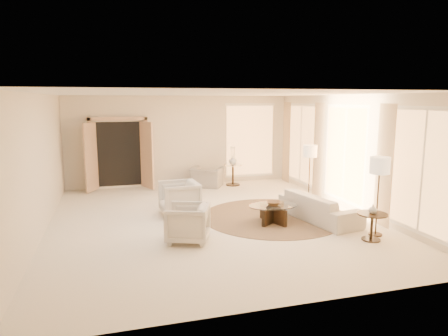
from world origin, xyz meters
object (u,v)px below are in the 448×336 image
object	(u,v)px
sofa	(319,207)
bowl	(273,203)
side_vase	(233,160)
armchair_left	(179,197)
armchair_right	(188,221)
coffee_table	(273,212)
end_vase	(373,209)
floor_lamp_far	(380,169)
accent_chair	(207,174)
side_table	(233,173)
floor_lamp_near	(310,154)
end_table	(372,222)

from	to	relation	value
sofa	bowl	bearing A→B (deg)	75.65
bowl	side_vase	bearing A→B (deg)	85.64
armchair_left	side_vase	size ratio (longest dim) A/B	3.19
armchair_right	bowl	distance (m)	2.11
coffee_table	end_vase	distance (m)	2.10
armchair_left	floor_lamp_far	world-z (taller)	floor_lamp_far
accent_chair	coffee_table	world-z (taller)	accent_chair
bowl	side_table	bearing A→B (deg)	85.64
sofa	side_table	size ratio (longest dim) A/B	3.07
floor_lamp_near	floor_lamp_far	bearing A→B (deg)	-90.00
accent_chair	sofa	bearing A→B (deg)	141.10
armchair_left	coffee_table	world-z (taller)	armchair_left
end_table	sofa	bearing A→B (deg)	102.00
armchair_right	floor_lamp_near	world-z (taller)	floor_lamp_near
bowl	end_vase	xyz separation A→B (m)	(1.40, -1.53, 0.17)
sofa	side_table	world-z (taller)	side_table
armchair_right	side_table	distance (m)	5.17
floor_lamp_near	armchair_left	bearing A→B (deg)	-174.18
sofa	armchair_left	size ratio (longest dim) A/B	2.35
armchair_left	floor_lamp_near	size ratio (longest dim) A/B	0.58
side_table	floor_lamp_near	world-z (taller)	floor_lamp_near
floor_lamp_near	side_table	bearing A→B (deg)	118.81
end_table	side_table	xyz separation A→B (m)	(-1.09, 5.53, 0.04)
sofa	armchair_right	world-z (taller)	armchair_right
armchair_left	floor_lamp_far	xyz separation A→B (m)	(3.54, -2.48, 0.91)
side_table	bowl	xyz separation A→B (m)	(-0.30, -4.00, 0.05)
accent_chair	end_vase	xyz separation A→B (m)	(1.94, -5.53, 0.22)
end_table	end_vase	world-z (taller)	end_vase
end_vase	side_vase	world-z (taller)	side_vase
side_table	side_vase	bearing A→B (deg)	-116.57
end_table	bowl	distance (m)	2.07
armchair_right	side_vase	world-z (taller)	side_vase
armchair_right	accent_chair	bearing A→B (deg)	-177.23
armchair_right	armchair_left	bearing A→B (deg)	-164.03
armchair_left	end_table	distance (m)	4.25
end_vase	floor_lamp_far	bearing A→B (deg)	40.48
side_vase	end_table	bearing A→B (deg)	-78.84
coffee_table	end_vase	bearing A→B (deg)	-47.63
armchair_left	armchair_right	distance (m)	1.80
floor_lamp_far	accent_chair	bearing A→B (deg)	112.60
end_table	bowl	bearing A→B (deg)	132.37
side_table	end_vase	bearing A→B (deg)	-78.84
floor_lamp_near	side_vase	xyz separation A→B (m)	(-1.36, 2.47, -0.48)
armchair_right	side_table	world-z (taller)	armchair_right
accent_chair	end_vase	size ratio (longest dim) A/B	5.28
armchair_left	side_table	bearing A→B (deg)	138.73
floor_lamp_near	side_vase	size ratio (longest dim) A/B	5.47
side_vase	bowl	bearing A→B (deg)	-94.36
accent_chair	floor_lamp_near	size ratio (longest dim) A/B	0.61
side_vase	sofa	bearing A→B (deg)	-79.14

